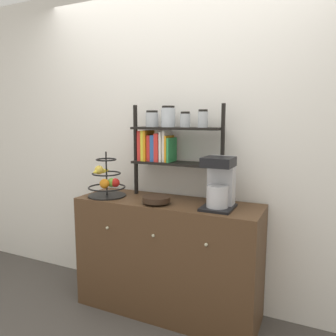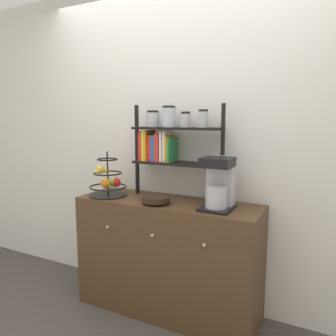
# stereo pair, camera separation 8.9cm
# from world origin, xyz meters

# --- Properties ---
(ground_plane) EXTENTS (12.00, 12.00, 0.00)m
(ground_plane) POSITION_xyz_m (0.00, 0.00, 0.00)
(ground_plane) COLOR #47423D
(wall_back) EXTENTS (7.00, 0.05, 2.60)m
(wall_back) POSITION_xyz_m (0.00, 0.49, 1.30)
(wall_back) COLOR silver
(wall_back) RESTS_ON ground_plane
(sideboard) EXTENTS (1.41, 0.47, 0.89)m
(sideboard) POSITION_xyz_m (0.00, 0.22, 0.44)
(sideboard) COLOR #4C331E
(sideboard) RESTS_ON ground_plane
(coffee_maker) EXTENTS (0.21, 0.25, 0.36)m
(coffee_maker) POSITION_xyz_m (0.41, 0.21, 1.06)
(coffee_maker) COLOR black
(coffee_maker) RESTS_ON sideboard
(fruit_stand) EXTENTS (0.30, 0.30, 0.36)m
(fruit_stand) POSITION_xyz_m (-0.50, 0.16, 1.00)
(fruit_stand) COLOR black
(fruit_stand) RESTS_ON sideboard
(wooden_bowl) EXTENTS (0.21, 0.21, 0.05)m
(wooden_bowl) POSITION_xyz_m (-0.04, 0.12, 0.92)
(wooden_bowl) COLOR black
(wooden_bowl) RESTS_ON sideboard
(shelf_hutch) EXTENTS (0.75, 0.20, 0.72)m
(shelf_hutch) POSITION_xyz_m (-0.06, 0.35, 1.34)
(shelf_hutch) COLOR black
(shelf_hutch) RESTS_ON sideboard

